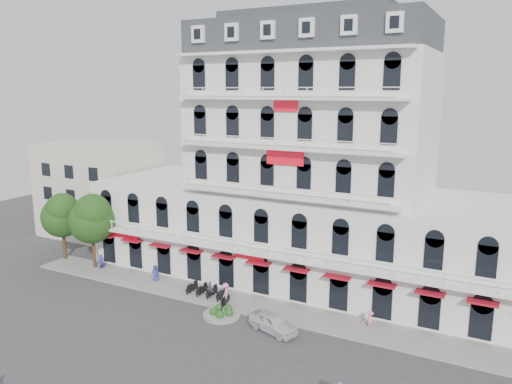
% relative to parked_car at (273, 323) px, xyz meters
% --- Properties ---
extents(ground, '(120.00, 120.00, 0.00)m').
position_rel_parked_car_xyz_m(ground, '(-1.99, -5.56, -0.74)').
color(ground, '#38383A').
rests_on(ground, ground).
extents(sidewalk, '(53.00, 4.00, 0.16)m').
position_rel_parked_car_xyz_m(sidewalk, '(-1.99, 3.44, -0.66)').
color(sidewalk, gray).
rests_on(sidewalk, ground).
extents(main_building, '(45.00, 15.00, 25.80)m').
position_rel_parked_car_xyz_m(main_building, '(-1.99, 12.43, 9.22)').
color(main_building, silver).
rests_on(main_building, ground).
extents(flank_building_west, '(14.00, 10.00, 12.00)m').
position_rel_parked_car_xyz_m(flank_building_west, '(-31.99, 14.44, 5.26)').
color(flank_building_west, beige).
rests_on(flank_building_west, ground).
extents(traffic_island, '(3.20, 3.20, 1.60)m').
position_rel_parked_car_xyz_m(traffic_island, '(-4.99, 0.44, -0.48)').
color(traffic_island, gray).
rests_on(traffic_island, ground).
extents(parked_scooter_row, '(4.40, 1.80, 1.10)m').
position_rel_parked_car_xyz_m(parked_scooter_row, '(-8.34, 3.24, -0.74)').
color(parked_scooter_row, black).
rests_on(parked_scooter_row, ground).
extents(tree_west_outer, '(4.50, 4.48, 7.76)m').
position_rel_parked_car_xyz_m(tree_west_outer, '(-27.94, 4.42, 4.61)').
color(tree_west_outer, '#382314').
rests_on(tree_west_outer, ground).
extents(tree_west_inner, '(4.76, 4.76, 8.25)m').
position_rel_parked_car_xyz_m(tree_west_inner, '(-22.94, 3.92, 4.94)').
color(tree_west_inner, '#382314').
rests_on(tree_west_inner, ground).
extents(parked_car, '(4.67, 3.03, 1.48)m').
position_rel_parked_car_xyz_m(parked_car, '(0.00, 0.00, 0.00)').
color(parked_car, silver).
rests_on(parked_car, ground).
extents(rider_center, '(0.85, 1.68, 2.16)m').
position_rel_parked_car_xyz_m(rider_center, '(-5.74, 2.30, 0.40)').
color(rider_center, black).
rests_on(rider_center, ground).
extents(pedestrian_left, '(0.98, 0.79, 1.74)m').
position_rel_parked_car_xyz_m(pedestrian_left, '(-14.83, 3.94, 0.13)').
color(pedestrian_left, navy).
rests_on(pedestrian_left, ground).
extents(pedestrian_mid, '(1.07, 0.76, 1.68)m').
position_rel_parked_car_xyz_m(pedestrian_mid, '(-7.76, 2.89, 0.10)').
color(pedestrian_mid, slate).
rests_on(pedestrian_mid, ground).
extents(pedestrian_right, '(1.14, 0.93, 1.54)m').
position_rel_parked_car_xyz_m(pedestrian_right, '(6.65, 3.94, 0.03)').
color(pedestrian_right, pink).
rests_on(pedestrian_right, ground).
extents(pedestrian_far, '(0.62, 0.73, 1.70)m').
position_rel_parked_car_xyz_m(pedestrian_far, '(-21.99, 3.94, 0.11)').
color(pedestrian_far, navy).
rests_on(pedestrian_far, ground).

